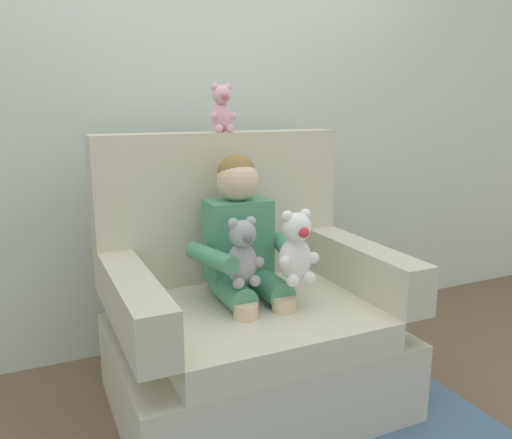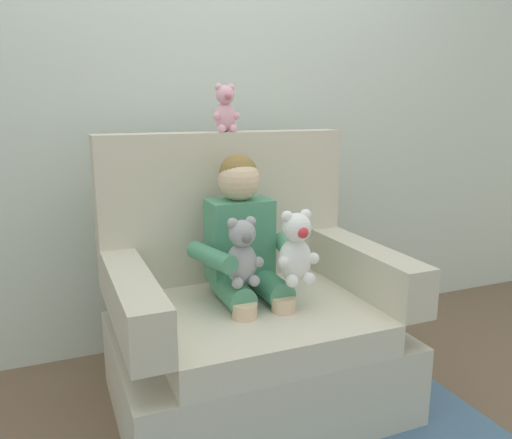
# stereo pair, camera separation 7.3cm
# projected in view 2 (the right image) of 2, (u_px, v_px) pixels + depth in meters

# --- Properties ---
(ground_plane) EXTENTS (8.00, 8.00, 0.00)m
(ground_plane) POSITION_uv_depth(u_px,v_px,m) (254.00, 401.00, 2.15)
(ground_plane) COLOR brown
(back_wall) EXTENTS (6.00, 0.10, 2.60)m
(back_wall) POSITION_uv_depth(u_px,v_px,m) (197.00, 88.00, 2.53)
(back_wall) COLOR silver
(back_wall) RESTS_ON ground
(armchair) EXTENTS (1.11, 0.85, 1.10)m
(armchair) POSITION_uv_depth(u_px,v_px,m) (249.00, 321.00, 2.13)
(armchair) COLOR beige
(armchair) RESTS_ON ground
(seated_child) EXTENTS (0.45, 0.39, 0.82)m
(seated_child) POSITION_uv_depth(u_px,v_px,m) (245.00, 247.00, 2.06)
(seated_child) COLOR #4C9370
(seated_child) RESTS_ON armchair
(plush_white) EXTENTS (0.17, 0.14, 0.28)m
(plush_white) POSITION_uv_depth(u_px,v_px,m) (296.00, 249.00, 1.93)
(plush_white) COLOR white
(plush_white) RESTS_ON armchair
(plush_grey) EXTENTS (0.15, 0.13, 0.26)m
(plush_grey) POSITION_uv_depth(u_px,v_px,m) (242.00, 253.00, 1.91)
(plush_grey) COLOR #9E9EA3
(plush_grey) RESTS_ON armchair
(plush_pink_on_backrest) EXTENTS (0.12, 0.10, 0.21)m
(plush_pink_on_backrest) POSITION_uv_depth(u_px,v_px,m) (225.00, 110.00, 2.20)
(plush_pink_on_backrest) COLOR #EAA8BC
(plush_pink_on_backrest) RESTS_ON armchair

